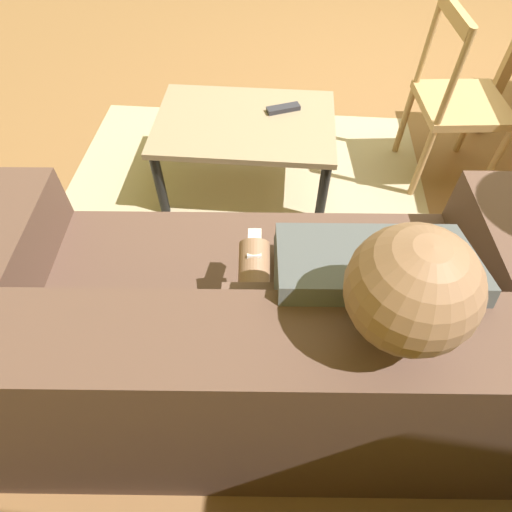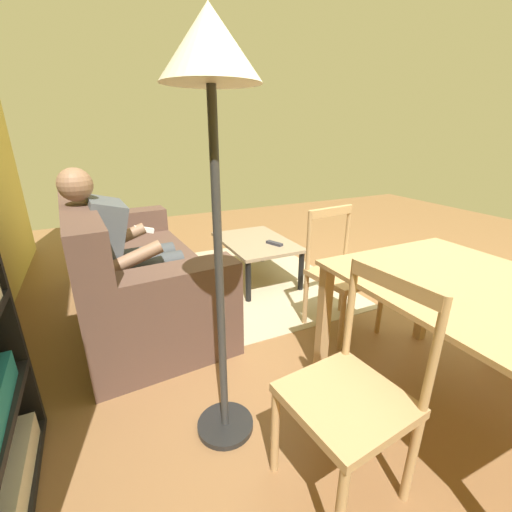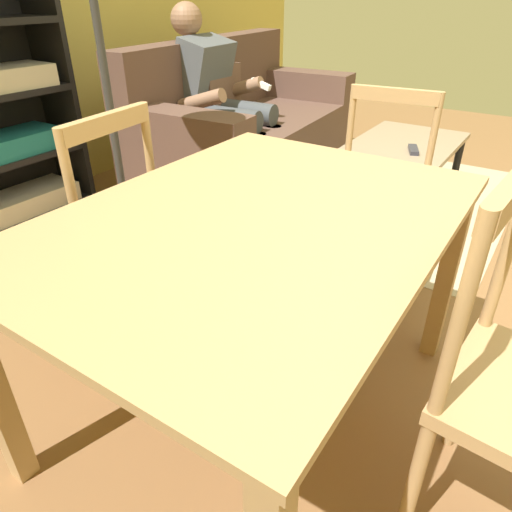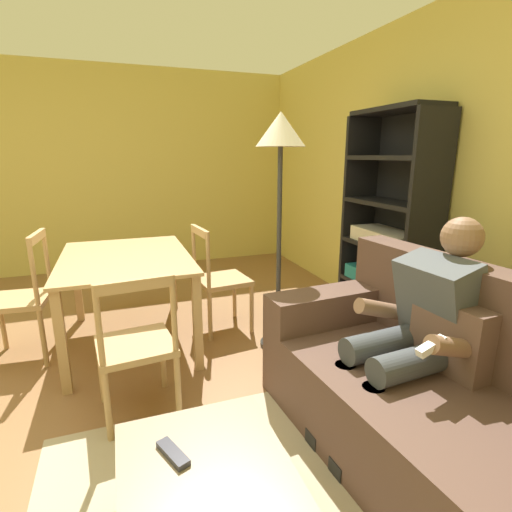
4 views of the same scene
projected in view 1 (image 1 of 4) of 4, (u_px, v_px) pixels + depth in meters
name	position (u px, v px, depth m)	size (l,w,h in m)	color
ground_plane	(444.00, 125.00, 2.77)	(8.49, 8.49, 0.00)	brown
couch	(256.00, 346.00, 1.41)	(1.98, 1.05, 0.96)	brown
person_lounging	(344.00, 314.00, 1.17)	(0.61, 0.92, 1.20)	#4C5156
coffee_table	(245.00, 129.00, 2.15)	(0.90, 0.61, 0.40)	gray
tv_remote	(283.00, 108.00, 2.16)	(0.05, 0.17, 0.02)	#2D2D38
dining_chair_facing_couch	(457.00, 103.00, 2.14)	(0.46, 0.46, 0.89)	tan
area_rug	(246.00, 181.00, 2.43)	(2.00, 1.40, 0.01)	tan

